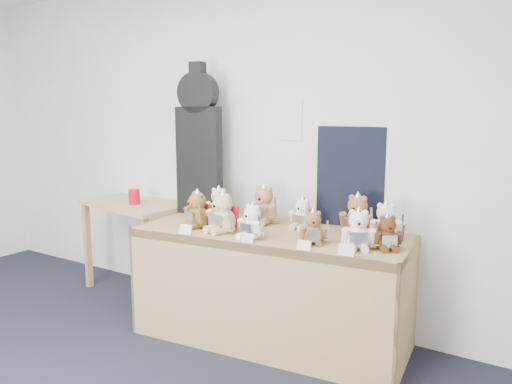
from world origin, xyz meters
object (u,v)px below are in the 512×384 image
Objects in this scene: teddy_back_left at (219,205)px; teddy_back_right at (357,217)px; guitar_case at (199,141)px; teddy_front_right at (313,229)px; display_table at (268,257)px; teddy_front_end at (387,234)px; red_cup at (134,197)px; teddy_back_centre_right at (302,215)px; teddy_front_left at (222,214)px; side_table at (137,216)px; teddy_front_far_right at (358,231)px; teddy_front_far_left at (197,211)px; teddy_front_centre at (252,223)px; teddy_back_centre_left at (263,206)px; teddy_back_end at (386,223)px.

teddy_back_right is at bearing -8.39° from teddy_back_left.
teddy_front_right is (1.18, -0.34, -0.49)m from guitar_case.
teddy_front_end is at bearing -3.97° from display_table.
teddy_back_centre_right is at bearing 3.74° from red_cup.
side_table is at bearing 177.09° from teddy_front_left.
teddy_front_end is (2.23, -0.11, -0.00)m from red_cup.
teddy_front_far_right reaches higher than teddy_back_left.
teddy_back_right is (1.04, 0.41, 0.01)m from teddy_front_far_left.
teddy_front_far_left reaches higher than teddy_front_far_right.
teddy_front_centre is 0.69m from teddy_front_far_right.
guitar_case is at bearing 172.54° from teddy_back_centre_left.
teddy_back_end is at bearing 14.41° from teddy_front_right.
side_table is at bearing 174.69° from teddy_front_centre.
teddy_front_far_left is 1.19× the size of teddy_back_centre_right.
teddy_back_right reaches higher than teddy_front_far_right.
teddy_back_centre_left is at bearing 156.49° from teddy_back_end.
teddy_front_far_right is 0.31m from teddy_back_end.
teddy_back_left is 1.28m from teddy_back_end.
teddy_back_centre_left is (0.09, 0.39, 0.00)m from teddy_front_left.
teddy_front_end is 0.96× the size of teddy_back_centre_right.
teddy_front_far_right is at bearing 20.05° from teddy_front_left.
red_cup is 0.42× the size of teddy_back_right.
teddy_back_centre_left is (1.30, 0.02, 0.22)m from side_table.
teddy_front_left is at bearing 18.74° from teddy_front_far_left.
side_table is at bearing 149.53° from teddy_front_far_right.
display_table is 1.64× the size of guitar_case.
guitar_case is at bearing 134.16° from teddy_front_right.
side_table is 0.96m from teddy_back_left.
teddy_front_end reaches higher than side_table.
teddy_front_far_left is (0.29, -0.39, -0.47)m from guitar_case.
teddy_back_end is at bearing -10.10° from guitar_case.
teddy_back_right is at bearing 3.91° from red_cup.
teddy_front_left is (1.21, -0.37, 0.22)m from side_table.
teddy_front_left is 0.26m from teddy_front_centre.
teddy_back_end is (0.20, -0.02, -0.01)m from teddy_back_right.
display_table is 0.33m from teddy_front_centre.
side_table is at bearing 175.39° from teddy_back_centre_left.
teddy_front_far_left is 0.95× the size of teddy_back_right.
teddy_back_left is 1.08m from teddy_back_right.
teddy_front_centre is (0.78, -0.44, -0.48)m from guitar_case.
display_table is 8.21× the size of teddy_front_right.
guitar_case reaches higher than teddy_front_centre.
guitar_case is 3.87× the size of teddy_back_right.
display_table is 0.38m from teddy_back_centre_right.
teddy_front_end is at bearing 23.39° from teddy_front_left.
red_cup is 1.56m from teddy_back_centre_right.
guitar_case is at bearing -179.27° from teddy_back_right.
teddy_front_end is at bearing -19.78° from teddy_back_left.
teddy_front_end is at bearing -2.89° from red_cup.
teddy_front_end reaches higher than red_cup.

